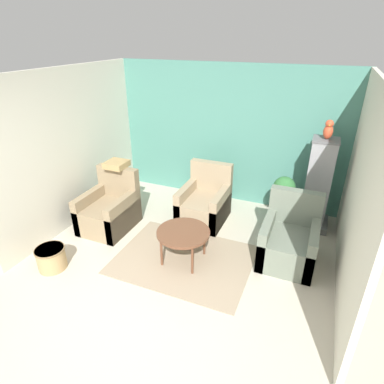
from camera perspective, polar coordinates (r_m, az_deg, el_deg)
name	(u,v)px	position (r m, az deg, el deg)	size (l,w,h in m)	color
ground_plane	(136,322)	(4.00, -9.98, -21.74)	(20.00, 20.00, 0.00)	beige
wall_back_accent	(228,135)	(6.02, 6.34, 9.97)	(4.31, 0.06, 2.52)	#4C897A
wall_left	(71,149)	(5.61, -20.65, 7.18)	(0.06, 3.36, 2.52)	beige
wall_right	(359,194)	(4.24, 27.61, -0.35)	(0.06, 3.36, 2.52)	beige
area_rug	(184,259)	(4.75, -1.49, -11.88)	(1.91, 1.45, 0.01)	gray
coffee_table	(183,234)	(4.49, -1.56, -7.46)	(0.75, 0.75, 0.49)	brown
armchair_left	(110,211)	(5.51, -14.43, -3.25)	(0.74, 0.88, 0.96)	#8E7A5B
armchair_right	(289,241)	(4.80, 16.85, -8.40)	(0.74, 0.88, 0.96)	slate
armchair_middle	(205,204)	(5.54, 2.24, -2.15)	(0.74, 0.88, 0.96)	#9E896B
birdcage	(317,187)	(5.56, 21.39, 0.80)	(0.53, 0.53, 1.52)	slate
parrot	(328,130)	(5.25, 23.09, 10.12)	(0.14, 0.25, 0.30)	#D14C2D
potted_plant	(283,192)	(5.57, 15.93, -0.03)	(0.40, 0.36, 0.84)	#66605B
wicker_basket	(51,258)	(4.92, -23.75, -10.61)	(0.40, 0.40, 0.32)	tan
throw_pillow	(117,164)	(5.44, -13.27, 4.82)	(0.34, 0.34, 0.10)	tan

